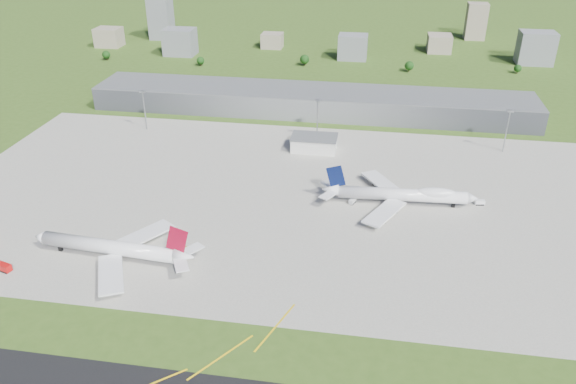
# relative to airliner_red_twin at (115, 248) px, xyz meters

# --- Properties ---
(ground) EXTENTS (1400.00, 1400.00, 0.00)m
(ground) POSITION_rel_airliner_red_twin_xyz_m (57.68, 174.75, -5.29)
(ground) COLOR #36551A
(ground) RESTS_ON ground
(apron) EXTENTS (360.00, 190.00, 0.08)m
(apron) POSITION_rel_airliner_red_twin_xyz_m (67.68, 64.75, -5.25)
(apron) COLOR gray
(apron) RESTS_ON ground
(terminal) EXTENTS (300.00, 42.00, 15.00)m
(terminal) POSITION_rel_airliner_red_twin_xyz_m (57.68, 189.75, 2.21)
(terminal) COLOR slate
(terminal) RESTS_ON ground
(ops_building) EXTENTS (26.00, 16.00, 8.00)m
(ops_building) POSITION_rel_airliner_red_twin_xyz_m (67.68, 124.75, -1.29)
(ops_building) COLOR silver
(ops_building) RESTS_ON ground
(mast_west) EXTENTS (3.50, 2.00, 25.90)m
(mast_west) POSITION_rel_airliner_red_twin_xyz_m (-42.32, 139.75, 12.41)
(mast_west) COLOR gray
(mast_west) RESTS_ON ground
(mast_center) EXTENTS (3.50, 2.00, 25.90)m
(mast_center) POSITION_rel_airliner_red_twin_xyz_m (67.68, 139.75, 12.41)
(mast_center) COLOR gray
(mast_center) RESTS_ON ground
(mast_east) EXTENTS (3.50, 2.00, 25.90)m
(mast_east) POSITION_rel_airliner_red_twin_xyz_m (177.68, 139.75, 12.41)
(mast_east) COLOR gray
(mast_east) RESTS_ON ground
(airliner_red_twin) EXTENTS (72.46, 56.32, 19.87)m
(airliner_red_twin) POSITION_rel_airliner_red_twin_xyz_m (0.00, 0.00, 0.00)
(airliner_red_twin) COLOR white
(airliner_red_twin) RESTS_ON ground
(airliner_blue_quad) EXTENTS (74.77, 58.61, 19.53)m
(airliner_blue_quad) POSITION_rel_airliner_red_twin_xyz_m (117.59, 65.83, 0.13)
(airliner_blue_quad) COLOR white
(airliner_blue_quad) RESTS_ON ground
(crash_tender) EXTENTS (6.86, 4.41, 3.31)m
(crash_tender) POSITION_rel_airliner_red_twin_xyz_m (-41.06, -15.08, -3.64)
(crash_tender) COLOR red
(crash_tender) RESTS_ON ground
(tug_yellow) EXTENTS (4.40, 3.44, 1.90)m
(tug_yellow) POSITION_rel_airliner_red_twin_xyz_m (25.28, 9.59, -4.31)
(tug_yellow) COLOR #BA790A
(tug_yellow) RESTS_ON ground
(van_white_near) EXTENTS (3.72, 5.14, 2.42)m
(van_white_near) POSITION_rel_airliner_red_twin_xyz_m (94.05, 63.21, -4.07)
(van_white_near) COLOR silver
(van_white_near) RESTS_ON ground
(van_white_far) EXTENTS (5.03, 2.95, 2.45)m
(van_white_far) POSITION_rel_airliner_red_twin_xyz_m (155.38, 71.68, -4.05)
(van_white_far) COLOR white
(van_white_far) RESTS_ON ground
(bldg_far_w) EXTENTS (24.00, 20.00, 18.00)m
(bldg_far_w) POSITION_rel_airliner_red_twin_xyz_m (-162.32, 344.75, 3.71)
(bldg_far_w) COLOR gray
(bldg_far_w) RESTS_ON ground
(bldg_w) EXTENTS (28.00, 22.00, 24.00)m
(bldg_w) POSITION_rel_airliner_red_twin_xyz_m (-82.32, 324.75, 6.71)
(bldg_w) COLOR slate
(bldg_w) RESTS_ON ground
(bldg_cw) EXTENTS (20.00, 18.00, 14.00)m
(bldg_cw) POSITION_rel_airliner_red_twin_xyz_m (-2.32, 364.75, 1.71)
(bldg_cw) COLOR gray
(bldg_cw) RESTS_ON ground
(bldg_c) EXTENTS (26.00, 20.00, 22.00)m
(bldg_c) POSITION_rel_airliner_red_twin_xyz_m (77.68, 334.75, 5.71)
(bldg_c) COLOR slate
(bldg_c) RESTS_ON ground
(bldg_ce) EXTENTS (22.00, 24.00, 16.00)m
(bldg_ce) POSITION_rel_airliner_red_twin_xyz_m (157.68, 374.75, 2.71)
(bldg_ce) COLOR gray
(bldg_ce) RESTS_ON ground
(bldg_e) EXTENTS (30.00, 22.00, 28.00)m
(bldg_e) POSITION_rel_airliner_red_twin_xyz_m (237.68, 344.75, 8.71)
(bldg_e) COLOR slate
(bldg_e) RESTS_ON ground
(bldg_tall_w) EXTENTS (22.00, 20.00, 44.00)m
(bldg_tall_w) POSITION_rel_airliner_red_twin_xyz_m (-122.32, 384.75, 16.71)
(bldg_tall_w) COLOR slate
(bldg_tall_w) RESTS_ON ground
(bldg_tall_e) EXTENTS (20.00, 18.00, 36.00)m
(bldg_tall_e) POSITION_rel_airliner_red_twin_xyz_m (197.68, 434.75, 12.71)
(bldg_tall_e) COLOR gray
(bldg_tall_e) RESTS_ON ground
(tree_far_w) EXTENTS (7.20, 7.20, 8.80)m
(tree_far_w) POSITION_rel_airliner_red_twin_xyz_m (-142.32, 294.75, -0.11)
(tree_far_w) COLOR #382314
(tree_far_w) RESTS_ON ground
(tree_w) EXTENTS (6.75, 6.75, 8.25)m
(tree_w) POSITION_rel_airliner_red_twin_xyz_m (-52.32, 289.75, -0.43)
(tree_w) COLOR #382314
(tree_w) RESTS_ON ground
(tree_c) EXTENTS (8.10, 8.10, 9.90)m
(tree_c) POSITION_rel_airliner_red_twin_xyz_m (37.68, 304.75, 0.54)
(tree_c) COLOR #382314
(tree_c) RESTS_ON ground
(tree_e) EXTENTS (7.65, 7.65, 9.35)m
(tree_e) POSITION_rel_airliner_red_twin_xyz_m (127.68, 299.75, 0.22)
(tree_e) COLOR #382314
(tree_e) RESTS_ON ground
(tree_far_e) EXTENTS (6.30, 6.30, 7.70)m
(tree_far_e) POSITION_rel_airliner_red_twin_xyz_m (217.68, 309.75, -0.76)
(tree_far_e) COLOR #382314
(tree_far_e) RESTS_ON ground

